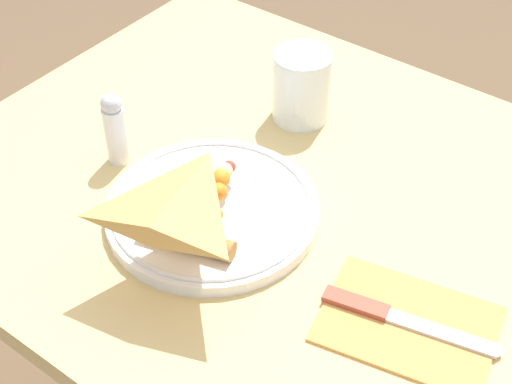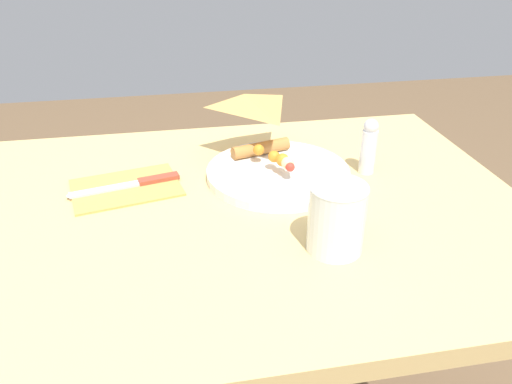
{
  "view_description": "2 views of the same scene",
  "coord_description": "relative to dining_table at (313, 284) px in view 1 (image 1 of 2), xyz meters",
  "views": [
    {
      "loc": [
        0.35,
        -0.59,
        1.41
      ],
      "look_at": [
        -0.07,
        -0.04,
        0.78
      ],
      "focal_mm": 55.0,
      "sensor_mm": 36.0,
      "label": 1
    },
    {
      "loc": [
        0.09,
        0.69,
        1.17
      ],
      "look_at": [
        -0.04,
        0.01,
        0.79
      ],
      "focal_mm": 35.0,
      "sensor_mm": 36.0,
      "label": 2
    }
  ],
  "objects": [
    {
      "name": "dining_table",
      "position": [
        0.0,
        0.0,
        0.0
      ],
      "size": [
        0.96,
        0.69,
        0.76
      ],
      "color": "#DBB770",
      "rests_on": "ground_plane"
    },
    {
      "name": "salt_shaker",
      "position": [
        -0.26,
        -0.08,
        0.19
      ],
      "size": [
        0.03,
        0.03,
        0.1
      ],
      "color": "silver",
      "rests_on": "dining_table"
    },
    {
      "name": "butter_knife",
      "position": [
        0.16,
        -0.09,
        0.14
      ],
      "size": [
        0.19,
        0.06,
        0.01
      ],
      "rotation": [
        0.0,
        0.0,
        0.22
      ],
      "color": "#99422D",
      "rests_on": "napkin_folded"
    },
    {
      "name": "milk_glass",
      "position": [
        -0.12,
        0.14,
        0.18
      ],
      "size": [
        0.08,
        0.08,
        0.1
      ],
      "color": "white",
      "rests_on": "dining_table"
    },
    {
      "name": "napkin_folded",
      "position": [
        0.17,
        -0.09,
        0.14
      ],
      "size": [
        0.2,
        0.16,
        0.0
      ],
      "rotation": [
        0.0,
        0.0,
        0.21
      ],
      "color": "#E59E4C",
      "rests_on": "dining_table"
    },
    {
      "name": "plate_pizza",
      "position": [
        -0.09,
        -0.09,
        0.15
      ],
      "size": [
        0.25,
        0.25,
        0.05
      ],
      "color": "white",
      "rests_on": "dining_table"
    }
  ]
}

